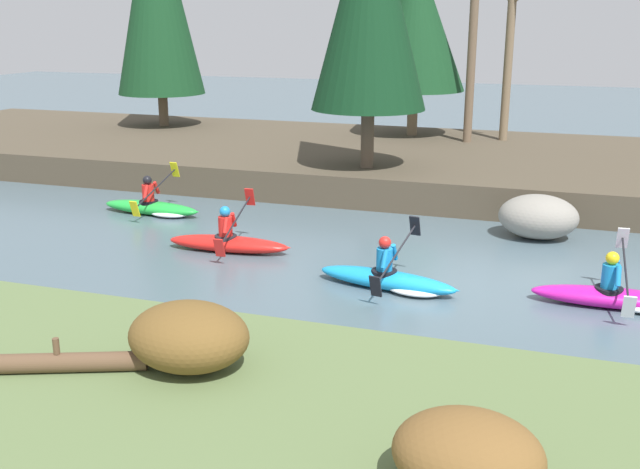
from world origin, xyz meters
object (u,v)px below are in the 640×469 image
at_px(kayaker_middle, 392,279).
at_px(kayaker_trailing, 229,242).
at_px(boulder_midstream, 538,217).
at_px(driftwood_log, 41,363).
at_px(kayaker_far_back, 155,207).
at_px(kayaker_lead, 618,297).

relative_size(kayaker_middle, kayaker_trailing, 1.00).
bearing_deg(kayaker_trailing, boulder_midstream, 22.69).
relative_size(kayaker_trailing, driftwood_log, 1.14).
height_order(kayaker_middle, kayaker_far_back, same).
bearing_deg(driftwood_log, kayaker_trailing, 75.62).
distance_m(kayaker_lead, driftwood_log, 9.45).
xyz_separation_m(kayaker_middle, kayaker_trailing, (-3.87, 1.17, 0.02)).
distance_m(kayaker_lead, kayaker_middle, 3.96).
xyz_separation_m(kayaker_lead, driftwood_log, (-6.89, -6.44, 0.65)).
bearing_deg(boulder_midstream, driftwood_log, -117.09).
relative_size(kayaker_lead, kayaker_middle, 0.99).
bearing_deg(kayaker_middle, kayaker_lead, 14.09).
relative_size(kayaker_middle, driftwood_log, 1.14).
relative_size(kayaker_middle, kayaker_far_back, 1.01).
bearing_deg(kayaker_middle, driftwood_log, -107.19).
relative_size(kayaker_trailing, kayaker_far_back, 1.00).
distance_m(kayaker_trailing, boulder_midstream, 7.01).
bearing_deg(kayaker_middle, boulder_midstream, 70.03).
height_order(kayaker_trailing, boulder_midstream, kayaker_trailing).
height_order(kayaker_lead, boulder_midstream, kayaker_lead).
xyz_separation_m(kayaker_lead, kayaker_far_back, (-10.96, 3.04, 0.00)).
height_order(kayaker_far_back, boulder_midstream, kayaker_far_back).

